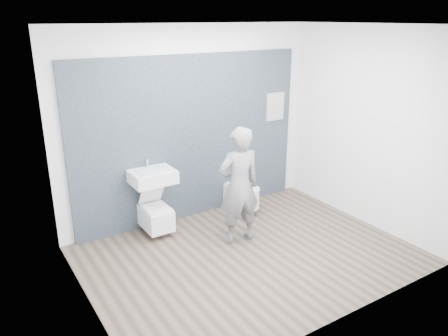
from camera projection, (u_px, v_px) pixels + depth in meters
ground at (249, 255)px, 5.57m from camera, size 4.00×4.00×0.00m
room_shell at (252, 122)px, 5.00m from camera, size 4.00×4.00×4.00m
tile_wall at (194, 213)px, 6.75m from camera, size 3.60×0.06×2.40m
washbasin at (153, 176)px, 5.89m from camera, size 0.58×0.44×0.44m
toilet_square at (156, 216)px, 6.06m from camera, size 0.35×0.51×0.64m
toilet_rounded at (244, 195)px, 6.75m from camera, size 0.36×0.60×0.33m
info_placard at (272, 194)px, 7.47m from camera, size 0.33×0.03×0.44m
visitor at (239, 186)px, 5.69m from camera, size 0.62×0.44×1.59m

